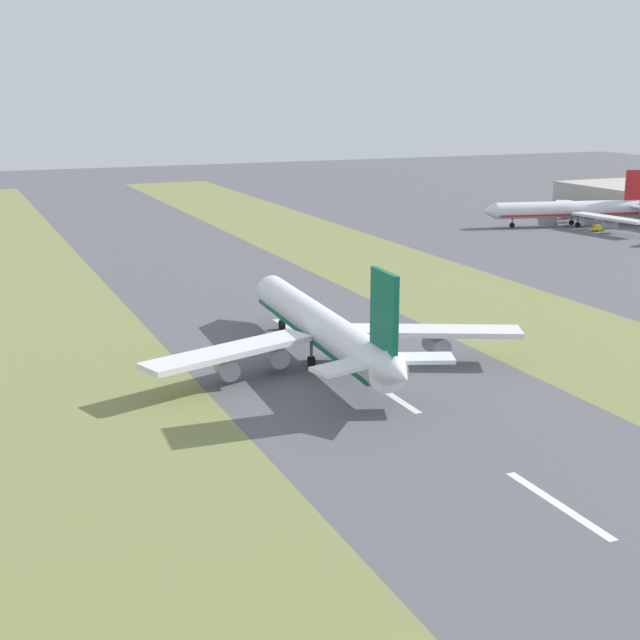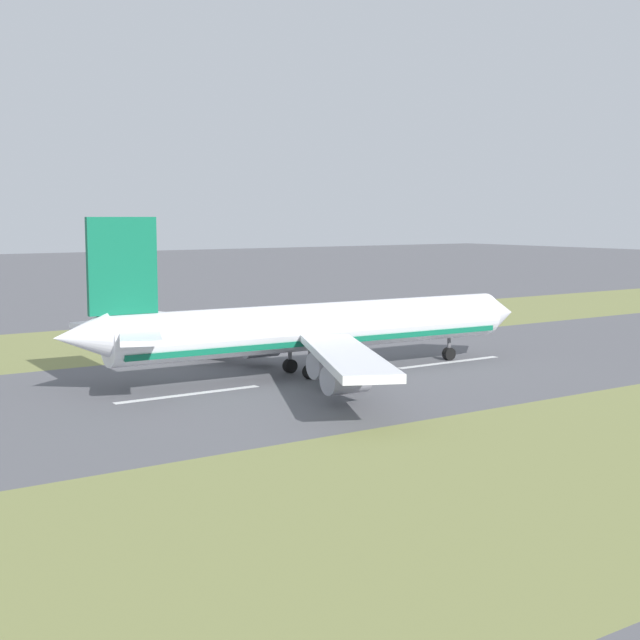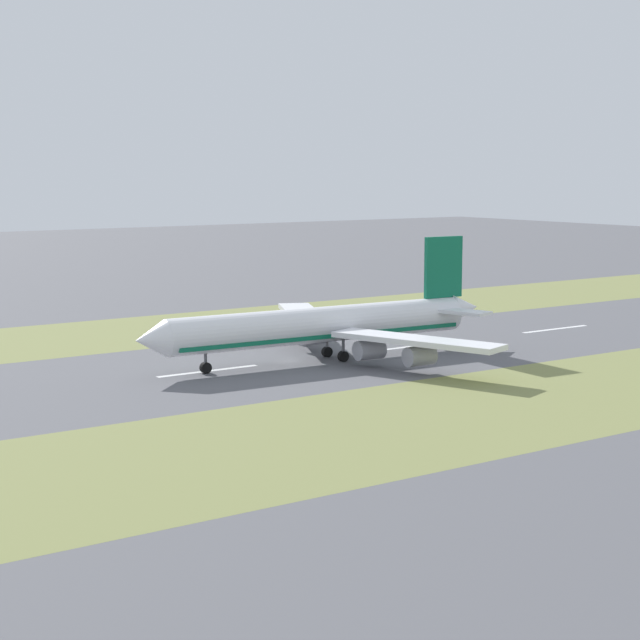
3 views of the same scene
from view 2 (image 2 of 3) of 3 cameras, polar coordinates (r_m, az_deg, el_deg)
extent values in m
plane|color=#56565B|center=(115.79, 2.58, -3.43)|extent=(800.00, 800.00, 0.00)
cube|color=olive|center=(153.77, -7.51, -0.97)|extent=(40.00, 600.00, 0.01)
cube|color=silver|center=(103.27, -8.38, -4.73)|extent=(1.20, 18.00, 0.01)
cube|color=silver|center=(125.61, 8.28, -2.69)|extent=(1.20, 18.00, 0.01)
cylinder|color=white|center=(114.52, 0.00, -0.40)|extent=(9.22, 56.25, 6.00)
cone|color=white|center=(132.69, 11.38, 0.44)|extent=(6.16, 5.33, 5.88)
cone|color=white|center=(102.16, -15.09, -1.04)|extent=(5.44, 6.28, 5.10)
cube|color=#0F6647|center=(114.74, 0.00, -1.22)|extent=(8.79, 54.00, 0.70)
cube|color=white|center=(126.77, -6.88, -0.17)|extent=(29.39, 14.98, 0.90)
cube|color=white|center=(96.15, 1.67, -2.30)|extent=(28.78, 17.82, 0.90)
cylinder|color=#93939E|center=(120.86, -3.82, -1.64)|extent=(3.47, 4.98, 3.20)
cylinder|color=#93939E|center=(127.42, -7.07, -1.25)|extent=(3.47, 4.98, 3.20)
cylinder|color=#93939E|center=(105.34, 0.65, -2.86)|extent=(3.47, 4.98, 3.20)
cylinder|color=#93939E|center=(96.00, 1.68, -3.80)|extent=(3.47, 4.98, 3.20)
cube|color=#0F6647|center=(102.90, -12.54, 3.40)|extent=(1.26, 8.03, 11.00)
cube|color=white|center=(108.78, -13.36, -0.42)|extent=(10.79, 6.79, 0.60)
cube|color=white|center=(98.42, -11.42, -1.11)|extent=(10.92, 7.73, 0.60)
cylinder|color=#59595E|center=(127.17, 8.26, -1.44)|extent=(0.50, 0.50, 3.20)
cylinder|color=black|center=(127.40, 8.25, -2.15)|extent=(1.00, 1.85, 1.80)
cylinder|color=#59595E|center=(115.79, -1.94, -2.17)|extent=(0.50, 0.50, 3.20)
cylinder|color=black|center=(116.04, -1.93, -2.95)|extent=(1.00, 1.85, 1.80)
cylinder|color=#59595E|center=(111.32, -0.64, -2.53)|extent=(0.50, 0.50, 3.20)
cylinder|color=black|center=(111.59, -0.64, -3.34)|extent=(1.00, 1.85, 1.80)
camera|label=1|loc=(167.16, -59.54, 11.64)|focal=50.00mm
camera|label=3|loc=(291.75, 0.30, 8.99)|focal=60.00mm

